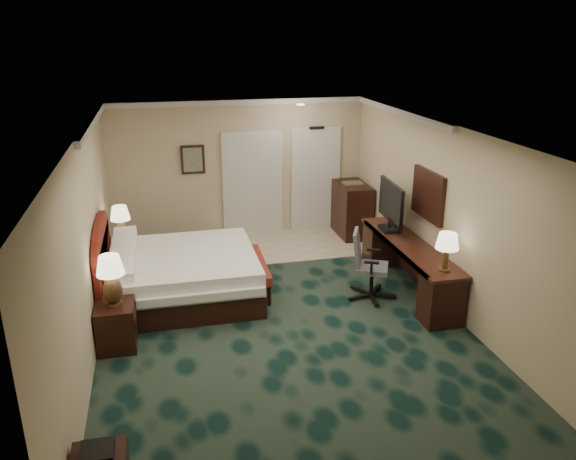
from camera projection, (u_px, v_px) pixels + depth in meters
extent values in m
cube|color=black|center=(281.00, 321.00, 8.06)|extent=(5.00, 7.50, 0.00)
cube|color=silver|center=(280.00, 133.00, 7.15)|extent=(5.00, 7.50, 0.00)
cube|color=beige|center=(239.00, 169.00, 11.04)|extent=(5.00, 0.00, 2.70)
cube|color=beige|center=(389.00, 400.00, 4.17)|extent=(5.00, 0.00, 2.70)
cube|color=beige|center=(87.00, 248.00, 7.07)|extent=(0.00, 7.50, 2.70)
cube|color=beige|center=(448.00, 219.00, 8.14)|extent=(0.00, 7.50, 2.70)
cube|color=beige|center=(294.00, 244.00, 10.91)|extent=(3.20, 1.70, 0.01)
cube|color=silver|center=(315.00, 180.00, 11.45)|extent=(1.02, 0.06, 2.18)
cube|color=silver|center=(253.00, 184.00, 11.16)|extent=(1.20, 0.06, 2.10)
cube|color=#52625B|center=(193.00, 160.00, 10.73)|extent=(0.45, 0.06, 0.55)
cube|color=white|center=(428.00, 195.00, 8.61)|extent=(0.05, 0.95, 0.75)
cube|color=white|center=(184.00, 276.00, 8.69)|extent=(2.22, 2.06, 0.70)
cube|color=black|center=(116.00, 326.00, 7.30)|extent=(0.49, 0.56, 0.61)
cube|color=black|center=(123.00, 257.00, 9.59)|extent=(0.45, 0.51, 0.56)
cube|color=maroon|center=(249.00, 275.00, 8.96)|extent=(0.53, 1.45, 0.49)
cube|color=black|center=(408.00, 267.00, 8.89)|extent=(0.59, 2.72, 0.79)
cube|color=black|center=(391.00, 207.00, 9.24)|extent=(0.17, 1.05, 0.81)
cube|color=black|center=(352.00, 209.00, 11.28)|extent=(0.56, 1.01, 1.06)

